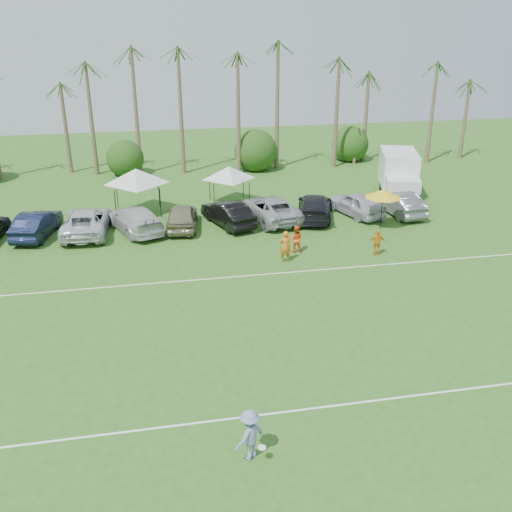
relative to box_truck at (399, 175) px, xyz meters
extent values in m
plane|color=#2E5D1C|center=(-15.40, -26.44, -1.89)|extent=(120.00, 120.00, 0.00)
cube|color=white|center=(-15.40, -24.44, -1.88)|extent=(80.00, 0.10, 0.01)
cube|color=white|center=(-15.40, -12.44, -1.88)|extent=(80.00, 0.10, 0.01)
cone|color=brown|center=(-27.40, 11.56, 3.11)|extent=(0.44, 0.44, 10.00)
cone|color=brown|center=(-23.40, 11.56, 3.61)|extent=(0.44, 0.44, 11.00)
cone|color=brown|center=(-19.40, 11.56, 2.11)|extent=(0.44, 0.44, 8.00)
cone|color=brown|center=(-15.40, 11.56, 2.61)|extent=(0.44, 0.44, 9.00)
cone|color=brown|center=(-11.40, 11.56, 3.11)|extent=(0.44, 0.44, 10.00)
cone|color=brown|center=(-7.40, 11.56, 3.61)|extent=(0.44, 0.44, 11.00)
cone|color=brown|center=(-2.40, 11.56, 2.11)|extent=(0.44, 0.44, 8.00)
cone|color=brown|center=(2.60, 11.56, 2.61)|extent=(0.44, 0.44, 9.00)
cone|color=brown|center=(7.60, 11.56, 3.11)|extent=(0.44, 0.44, 10.00)
cone|color=brown|center=(11.60, 11.56, 3.61)|extent=(0.44, 0.44, 11.00)
cylinder|color=brown|center=(-21.40, 12.56, -1.19)|extent=(0.30, 0.30, 1.40)
sphere|color=#1B4012|center=(-21.40, 12.56, -0.09)|extent=(4.00, 4.00, 4.00)
cylinder|color=brown|center=(-9.40, 12.56, -1.19)|extent=(0.30, 0.30, 1.40)
sphere|color=#1B4012|center=(-9.40, 12.56, -0.09)|extent=(4.00, 4.00, 4.00)
cylinder|color=brown|center=(0.60, 12.56, -1.19)|extent=(0.30, 0.30, 1.40)
sphere|color=#1B4012|center=(0.60, 12.56, -0.09)|extent=(4.00, 4.00, 4.00)
imported|color=orange|center=(-11.88, -10.82, -0.94)|extent=(0.72, 0.50, 1.90)
imported|color=#F35A1B|center=(-10.90, -9.52, -1.03)|extent=(0.98, 0.85, 1.71)
imported|color=orange|center=(-6.19, -10.93, -1.08)|extent=(1.00, 0.53, 1.62)
cube|color=white|center=(0.26, 0.82, 0.30)|extent=(4.05, 5.50, 2.67)
cube|color=white|center=(-0.79, -2.44, -0.76)|extent=(2.93, 2.59, 2.24)
cube|color=black|center=(-1.03, -3.20, -1.08)|extent=(2.44, 1.06, 1.07)
cube|color=#E5590C|center=(1.54, 0.40, -0.18)|extent=(0.55, 1.63, 0.96)
cylinder|color=black|center=(-1.74, -1.91, -1.41)|extent=(0.60, 1.01, 0.96)
cylinder|color=black|center=(0.30, -2.56, -1.41)|extent=(0.60, 1.01, 0.96)
cylinder|color=black|center=(-0.36, 2.37, -1.41)|extent=(0.60, 1.01, 0.96)
cylinder|color=black|center=(1.67, 1.71, -1.41)|extent=(0.60, 1.01, 0.96)
cylinder|color=black|center=(-21.88, -1.50, -0.78)|extent=(0.06, 0.06, 2.22)
cylinder|color=black|center=(-18.75, -1.50, -0.78)|extent=(0.06, 0.06, 2.22)
cylinder|color=black|center=(-21.88, 1.63, -0.78)|extent=(0.06, 0.06, 2.22)
cylinder|color=black|center=(-18.75, 1.63, -0.78)|extent=(0.06, 0.06, 2.22)
pyramid|color=silver|center=(-20.32, 0.06, 1.44)|extent=(4.79, 4.79, 1.11)
cylinder|color=black|center=(-14.74, -0.10, -0.93)|extent=(0.06, 0.06, 1.92)
cylinder|color=black|center=(-12.06, -0.10, -0.93)|extent=(0.06, 0.06, 1.92)
cylinder|color=black|center=(-14.74, 2.58, -0.93)|extent=(0.06, 0.06, 1.92)
cylinder|color=black|center=(-12.06, 2.58, -0.93)|extent=(0.06, 0.06, 1.92)
pyramid|color=silver|center=(-13.40, 1.24, 0.99)|extent=(4.15, 4.15, 0.96)
cylinder|color=black|center=(-4.10, -6.48, -0.66)|extent=(0.05, 0.05, 2.46)
cone|color=gold|center=(-4.10, -6.48, 0.57)|extent=(2.46, 2.46, 0.56)
imported|color=#7C83B0|center=(-16.89, -26.48, -0.97)|extent=(1.36, 1.23, 1.83)
cylinder|color=white|center=(-16.55, -26.79, -1.28)|extent=(0.27, 0.27, 0.03)
imported|color=black|center=(-26.90, -3.60, -1.04)|extent=(2.81, 5.41, 1.70)
imported|color=silver|center=(-23.74, -3.71, -1.04)|extent=(3.12, 6.24, 1.70)
imported|color=silver|center=(-20.58, -3.85, -1.04)|extent=(4.38, 6.31, 1.70)
imported|color=gray|center=(-17.42, -3.84, -1.04)|extent=(2.58, 5.18, 1.70)
imported|color=black|center=(-14.26, -3.84, -1.04)|extent=(3.41, 5.45, 1.70)
imported|color=#A7A8AB|center=(-11.09, -3.37, -1.04)|extent=(3.85, 6.51, 1.70)
imported|color=black|center=(-7.93, -3.48, -1.04)|extent=(3.99, 6.29, 1.70)
imported|color=silver|center=(-4.77, -3.46, -1.04)|extent=(3.45, 5.36, 1.70)
imported|color=slate|center=(-1.61, -3.87, -1.04)|extent=(2.22, 5.28, 1.70)
camera|label=1|loc=(-19.50, -40.96, 11.47)|focal=40.00mm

